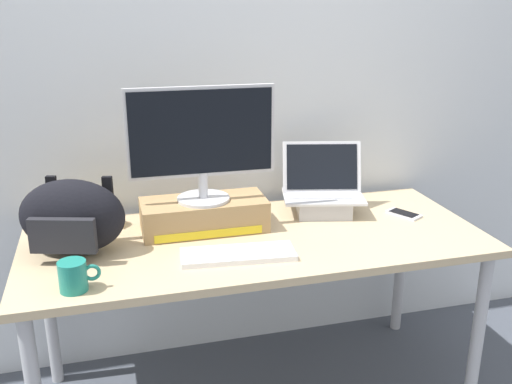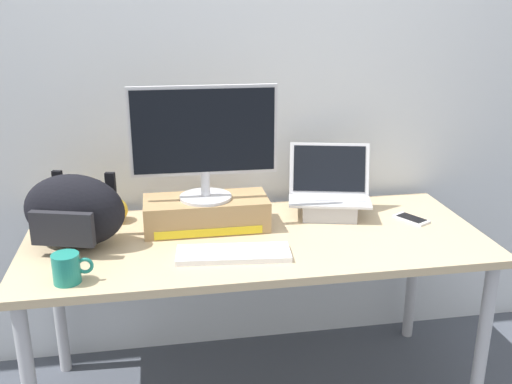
{
  "view_description": "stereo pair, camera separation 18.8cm",
  "coord_description": "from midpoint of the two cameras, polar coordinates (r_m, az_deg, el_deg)",
  "views": [
    {
      "loc": [
        -0.54,
        -1.99,
        1.6
      ],
      "look_at": [
        0.0,
        0.0,
        0.9
      ],
      "focal_mm": 40.75,
      "sensor_mm": 36.0,
      "label": 1
    },
    {
      "loc": [
        -0.35,
        -2.03,
        1.6
      ],
      "look_at": [
        0.0,
        0.0,
        0.9
      ],
      "focal_mm": 40.75,
      "sensor_mm": 36.0,
      "label": 2
    }
  ],
  "objects": [
    {
      "name": "back_wall",
      "position": [
        2.54,
        0.3,
        11.9
      ],
      "size": [
        7.0,
        0.1,
        2.6
      ],
      "primitive_type": "cube",
      "color": "silver",
      "rests_on": "ground"
    },
    {
      "name": "desk",
      "position": [
        2.27,
        2.38,
        -6.0
      ],
      "size": [
        1.76,
        0.74,
        0.72
      ],
      "color": "tan",
      "rests_on": "ground"
    },
    {
      "name": "toner_box_yellow",
      "position": [
        2.3,
        -2.59,
        -2.12
      ],
      "size": [
        0.49,
        0.22,
        0.12
      ],
      "color": "#A88456",
      "rests_on": "desk"
    },
    {
      "name": "desktop_monitor",
      "position": [
        2.21,
        -2.7,
        5.15
      ],
      "size": [
        0.56,
        0.2,
        0.44
      ],
      "rotation": [
        0.0,
        0.0,
        -0.02
      ],
      "color": "silver",
      "rests_on": "toner_box_yellow"
    },
    {
      "name": "open_laptop",
      "position": [
        2.47,
        9.34,
        -0.85
      ],
      "size": [
        0.38,
        0.29,
        0.29
      ],
      "rotation": [
        0.0,
        0.0,
        -0.24
      ],
      "color": "#ADADB2",
      "rests_on": "desk"
    },
    {
      "name": "external_keyboard",
      "position": [
        2.07,
        0.37,
        -6.09
      ],
      "size": [
        0.42,
        0.18,
        0.02
      ],
      "rotation": [
        0.0,
        0.0,
        -0.1
      ],
      "color": "white",
      "rests_on": "desk"
    },
    {
      "name": "messenger_backpack",
      "position": [
        2.19,
        -15.11,
        -1.86
      ],
      "size": [
        0.42,
        0.3,
        0.27
      ],
      "rotation": [
        0.0,
        0.0,
        -0.29
      ],
      "color": "black",
      "rests_on": "desk"
    },
    {
      "name": "coffee_mug",
      "position": [
        1.94,
        -15.43,
        -7.29
      ],
      "size": [
        0.13,
        0.09,
        0.1
      ],
      "color": "#1E7F70",
      "rests_on": "desk"
    },
    {
      "name": "cell_phone",
      "position": [
        2.5,
        17.11,
        -2.58
      ],
      "size": [
        0.13,
        0.16,
        0.01
      ],
      "rotation": [
        0.0,
        0.0,
        0.51
      ],
      "color": "silver",
      "rests_on": "desk"
    },
    {
      "name": "plush_toy",
      "position": [
        2.42,
        -11.44,
        -1.79
      ],
      "size": [
        0.1,
        0.1,
        0.1
      ],
      "color": "gold",
      "rests_on": "desk"
    }
  ]
}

